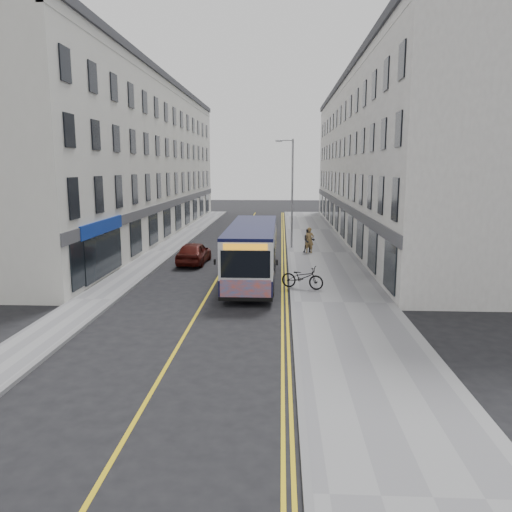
# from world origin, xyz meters

# --- Properties ---
(ground) EXTENTS (140.00, 140.00, 0.00)m
(ground) POSITION_xyz_m (0.00, 0.00, 0.00)
(ground) COLOR black
(ground) RESTS_ON ground
(pavement_east) EXTENTS (4.50, 64.00, 0.12)m
(pavement_east) POSITION_xyz_m (6.25, 12.00, 0.06)
(pavement_east) COLOR gray
(pavement_east) RESTS_ON ground
(pavement_west) EXTENTS (2.00, 64.00, 0.12)m
(pavement_west) POSITION_xyz_m (-5.00, 12.00, 0.06)
(pavement_west) COLOR gray
(pavement_west) RESTS_ON ground
(kerb_east) EXTENTS (0.18, 64.00, 0.13)m
(kerb_east) POSITION_xyz_m (4.00, 12.00, 0.07)
(kerb_east) COLOR slate
(kerb_east) RESTS_ON ground
(kerb_west) EXTENTS (0.18, 64.00, 0.13)m
(kerb_west) POSITION_xyz_m (-4.00, 12.00, 0.07)
(kerb_west) COLOR slate
(kerb_west) RESTS_ON ground
(road_centre_line) EXTENTS (0.12, 64.00, 0.01)m
(road_centre_line) POSITION_xyz_m (0.00, 12.00, 0.00)
(road_centre_line) COLOR gold
(road_centre_line) RESTS_ON ground
(road_dbl_yellow_inner) EXTENTS (0.10, 64.00, 0.01)m
(road_dbl_yellow_inner) POSITION_xyz_m (3.55, 12.00, 0.00)
(road_dbl_yellow_inner) COLOR gold
(road_dbl_yellow_inner) RESTS_ON ground
(road_dbl_yellow_outer) EXTENTS (0.10, 64.00, 0.01)m
(road_dbl_yellow_outer) POSITION_xyz_m (3.75, 12.00, 0.00)
(road_dbl_yellow_outer) COLOR gold
(road_dbl_yellow_outer) RESTS_ON ground
(terrace_east) EXTENTS (6.00, 46.00, 13.00)m
(terrace_east) POSITION_xyz_m (11.50, 21.00, 6.50)
(terrace_east) COLOR silver
(terrace_east) RESTS_ON ground
(terrace_west) EXTENTS (6.00, 46.00, 13.00)m
(terrace_west) POSITION_xyz_m (-9.00, 21.00, 6.50)
(terrace_west) COLOR silver
(terrace_west) RESTS_ON ground
(streetlamp) EXTENTS (1.32, 0.18, 8.00)m
(streetlamp) POSITION_xyz_m (4.17, 14.00, 4.38)
(streetlamp) COLOR #9C9EA4
(streetlamp) RESTS_ON ground
(city_bus) EXTENTS (2.43, 10.39, 3.02)m
(city_bus) POSITION_xyz_m (1.96, 3.25, 1.65)
(city_bus) COLOR black
(city_bus) RESTS_ON ground
(bicycle) EXTENTS (2.26, 1.44, 1.12)m
(bicycle) POSITION_xyz_m (4.53, 1.24, 0.68)
(bicycle) COLOR black
(bicycle) RESTS_ON pavement_east
(pedestrian_near) EXTENTS (0.72, 0.55, 1.78)m
(pedestrian_near) POSITION_xyz_m (5.43, 11.68, 1.01)
(pedestrian_near) COLOR olive
(pedestrian_near) RESTS_ON pavement_east
(pedestrian_far) EXTENTS (0.84, 0.66, 1.68)m
(pedestrian_far) POSITION_xyz_m (5.40, 11.77, 0.96)
(pedestrian_far) COLOR black
(pedestrian_far) RESTS_ON pavement_east
(car_white) EXTENTS (2.23, 4.91, 1.56)m
(car_white) POSITION_xyz_m (1.80, 19.29, 0.78)
(car_white) COLOR white
(car_white) RESTS_ON ground
(car_maroon) EXTENTS (1.85, 4.19, 1.40)m
(car_maroon) POSITION_xyz_m (-2.00, 7.91, 0.70)
(car_maroon) COLOR #49110C
(car_maroon) RESTS_ON ground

